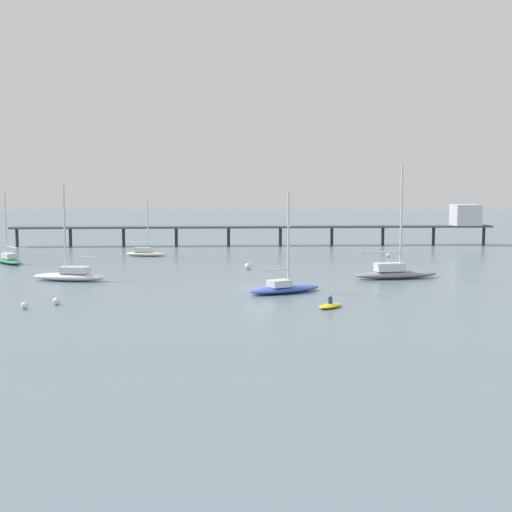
{
  "coord_description": "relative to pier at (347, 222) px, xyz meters",
  "views": [
    {
      "loc": [
        -0.67,
        -70.59,
        10.49
      ],
      "look_at": [
        0.0,
        16.86,
        1.5
      ],
      "focal_mm": 50.93,
      "sensor_mm": 36.0,
      "label": 1
    }
  ],
  "objects": [
    {
      "name": "pier",
      "position": [
        0.0,
        0.0,
        0.0
      ],
      "size": [
        78.87,
        7.32,
        6.67
      ],
      "color": "#4C4C51",
      "rests_on": "ground_plane"
    },
    {
      "name": "mooring_buoy_mid",
      "position": [
        -32.55,
        -58.25,
        -3.49
      ],
      "size": [
        0.63,
        0.63,
        0.63
      ],
      "primitive_type": "sphere",
      "color": "silver",
      "rests_on": "ground_plane"
    },
    {
      "name": "sailboat_blue",
      "position": [
        -12.79,
        -51.62,
        -3.24
      ],
      "size": [
        7.79,
        5.8,
        9.63
      ],
      "color": "#2D4CB7",
      "rests_on": "ground_plane"
    },
    {
      "name": "sailboat_cream",
      "position": [
        -30.8,
        -17.58,
        -3.22
      ],
      "size": [
        6.22,
        2.72,
        7.83
      ],
      "color": "beige",
      "rests_on": "ground_plane"
    },
    {
      "name": "mooring_buoy_near",
      "position": [
        -16.27,
        -33.35,
        -3.42
      ],
      "size": [
        0.78,
        0.78,
        0.78
      ],
      "primitive_type": "sphere",
      "color": "silver",
      "rests_on": "ground_plane"
    },
    {
      "name": "sailboat_gray",
      "position": [
        -0.27,
        -41.55,
        -3.04
      ],
      "size": [
        9.81,
        4.27,
        12.28
      ],
      "color": "gray",
      "rests_on": "ground_plane"
    },
    {
      "name": "sailboat_green",
      "position": [
        -47.19,
        -26.43,
        -3.19
      ],
      "size": [
        6.11,
        7.11,
        9.28
      ],
      "color": "#287F4C",
      "rests_on": "ground_plane"
    },
    {
      "name": "sailboat_white",
      "position": [
        -35.1,
        -42.99,
        -3.13
      ],
      "size": [
        8.41,
        3.79,
        10.18
      ],
      "color": "white",
      "rests_on": "ground_plane"
    },
    {
      "name": "mooring_buoy_outer",
      "position": [
        -34.67,
        -60.21,
        -3.51
      ],
      "size": [
        0.58,
        0.58,
        0.58
      ],
      "primitive_type": "sphere",
      "color": "silver",
      "rests_on": "ground_plane"
    },
    {
      "name": "mooring_buoy_inner",
      "position": [
        3.26,
        -19.2,
        -3.53
      ],
      "size": [
        0.54,
        0.54,
        0.54
      ],
      "primitive_type": "sphere",
      "color": "silver",
      "rests_on": "ground_plane"
    },
    {
      "name": "ground_plane",
      "position": [
        -15.29,
        -48.92,
        -3.8
      ],
      "size": [
        400.0,
        400.0,
        0.0
      ],
      "primitive_type": "plane",
      "color": "slate"
    },
    {
      "name": "dinghy_yellow",
      "position": [
        -9.31,
        -59.82,
        -3.6
      ],
      "size": [
        2.73,
        2.96,
        1.14
      ],
      "color": "yellow",
      "rests_on": "ground_plane"
    }
  ]
}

